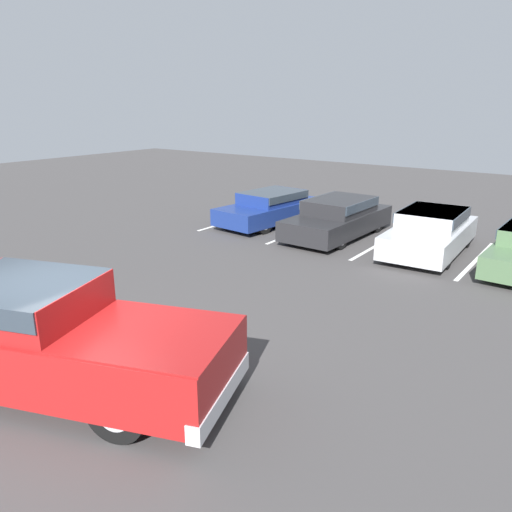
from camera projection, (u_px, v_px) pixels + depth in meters
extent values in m
plane|color=#423F3F|center=(70.00, 382.00, 7.98)|extent=(60.00, 60.00, 0.00)
cube|color=white|center=(236.00, 220.00, 18.96)|extent=(0.12, 4.27, 0.01)
cube|color=white|center=(301.00, 231.00, 17.35)|extent=(0.12, 4.27, 0.01)
cube|color=white|center=(380.00, 244.00, 15.73)|extent=(0.12, 4.27, 0.01)
cube|color=white|center=(476.00, 260.00, 14.12)|extent=(0.12, 4.27, 0.01)
cube|color=#A51919|center=(42.00, 345.00, 7.68)|extent=(6.33, 3.87, 0.90)
cube|color=#A51919|center=(19.00, 299.00, 7.55)|extent=(2.65, 2.43, 0.57)
cube|color=#2D3842|center=(18.00, 291.00, 7.51)|extent=(2.63, 2.48, 0.31)
cube|color=#A51919|center=(151.00, 336.00, 7.06)|extent=(2.73, 2.53, 0.13)
cube|color=silver|center=(221.00, 393.00, 7.00)|extent=(0.86, 1.96, 0.28)
cylinder|color=black|center=(172.00, 352.00, 8.02)|extent=(0.93, 0.60, 0.87)
cylinder|color=#ADADB2|center=(172.00, 352.00, 8.02)|extent=(0.57, 0.49, 0.48)
cylinder|color=black|center=(119.00, 409.00, 6.55)|extent=(0.93, 0.60, 0.87)
cylinder|color=#ADADB2|center=(119.00, 409.00, 6.55)|extent=(0.57, 0.49, 0.48)
cube|color=navy|center=(271.00, 211.00, 18.20)|extent=(2.21, 4.51, 0.58)
cube|color=navy|center=(272.00, 197.00, 18.11)|extent=(1.78, 2.41, 0.42)
cube|color=#2D3842|center=(272.00, 195.00, 18.09)|extent=(1.85, 2.37, 0.25)
cylinder|color=black|center=(264.00, 224.00, 16.85)|extent=(0.28, 0.69, 0.67)
cylinder|color=#ADADB2|center=(264.00, 224.00, 16.85)|extent=(0.26, 0.39, 0.37)
cylinder|color=black|center=(231.00, 217.00, 17.82)|extent=(0.28, 0.69, 0.67)
cylinder|color=#ADADB2|center=(231.00, 217.00, 17.82)|extent=(0.26, 0.39, 0.37)
cylinder|color=black|center=(308.00, 212.00, 18.65)|extent=(0.28, 0.69, 0.67)
cylinder|color=#ADADB2|center=(308.00, 212.00, 18.65)|extent=(0.26, 0.39, 0.37)
cylinder|color=black|center=(276.00, 207.00, 19.63)|extent=(0.28, 0.69, 0.67)
cylinder|color=#ADADB2|center=(276.00, 207.00, 19.63)|extent=(0.26, 0.39, 0.37)
cube|color=#232326|center=(338.00, 222.00, 16.50)|extent=(1.96, 4.59, 0.62)
cube|color=#232326|center=(340.00, 206.00, 16.41)|extent=(1.68, 2.40, 0.47)
cube|color=#2D3842|center=(340.00, 203.00, 16.38)|extent=(1.75, 2.36, 0.28)
cylinder|color=black|center=(340.00, 240.00, 15.09)|extent=(0.23, 0.61, 0.60)
cylinder|color=#ADADB2|center=(340.00, 240.00, 15.09)|extent=(0.23, 0.34, 0.33)
cylinder|color=black|center=(296.00, 232.00, 16.02)|extent=(0.23, 0.61, 0.60)
cylinder|color=#ADADB2|center=(296.00, 232.00, 16.02)|extent=(0.23, 0.34, 0.33)
cylinder|color=black|center=(377.00, 223.00, 17.09)|extent=(0.23, 0.61, 0.60)
cylinder|color=#ADADB2|center=(377.00, 223.00, 17.09)|extent=(0.23, 0.34, 0.33)
cylinder|color=black|center=(335.00, 217.00, 18.01)|extent=(0.23, 0.61, 0.60)
cylinder|color=#ADADB2|center=(335.00, 217.00, 18.01)|extent=(0.23, 0.34, 0.33)
cube|color=#B7BABF|center=(430.00, 237.00, 14.69)|extent=(1.98, 4.39, 0.63)
cube|color=#B7BABF|center=(433.00, 218.00, 14.60)|extent=(1.68, 2.31, 0.47)
cube|color=#2D3842|center=(433.00, 215.00, 14.57)|extent=(1.75, 2.27, 0.28)
cylinder|color=black|center=(446.00, 257.00, 13.33)|extent=(0.23, 0.65, 0.64)
cylinder|color=#ADADB2|center=(446.00, 257.00, 13.33)|extent=(0.23, 0.36, 0.35)
cylinder|color=black|center=(389.00, 248.00, 14.16)|extent=(0.23, 0.65, 0.64)
cylinder|color=#ADADB2|center=(389.00, 248.00, 14.16)|extent=(0.23, 0.36, 0.35)
cylinder|color=black|center=(466.00, 237.00, 15.33)|extent=(0.23, 0.65, 0.64)
cylinder|color=#ADADB2|center=(466.00, 237.00, 15.33)|extent=(0.23, 0.36, 0.35)
cylinder|color=black|center=(415.00, 230.00, 16.15)|extent=(0.23, 0.65, 0.64)
cylinder|color=#ADADB2|center=(415.00, 230.00, 16.15)|extent=(0.23, 0.36, 0.35)
cylinder|color=black|center=(492.00, 264.00, 12.77)|extent=(0.25, 0.62, 0.61)
cylinder|color=#ADADB2|center=(492.00, 264.00, 12.77)|extent=(0.25, 0.34, 0.34)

